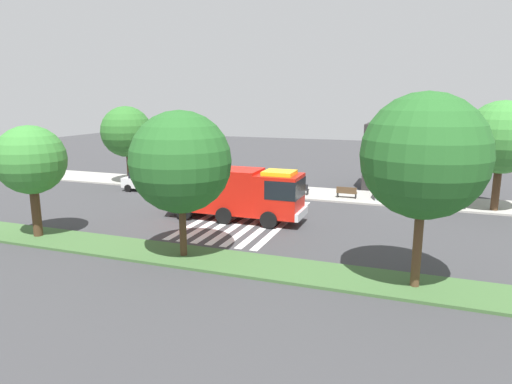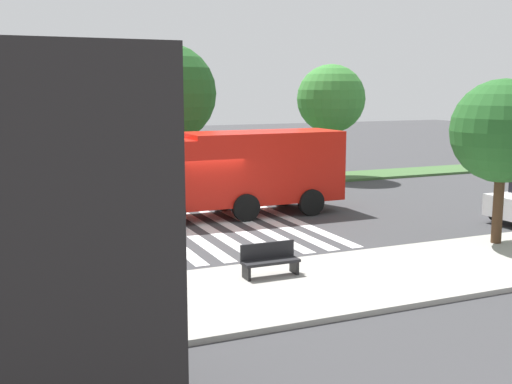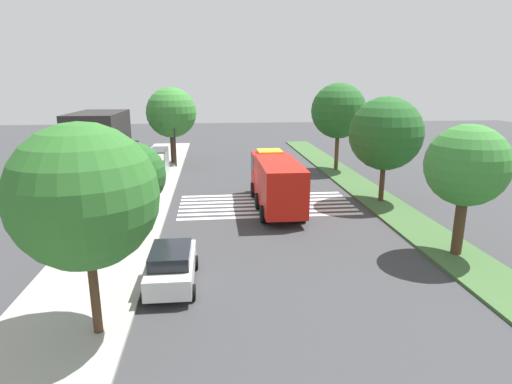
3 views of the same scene
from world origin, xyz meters
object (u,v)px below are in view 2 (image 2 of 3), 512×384
bench_near_shelter (126,277)px  median_tree_far_west (331,99)px  fire_truck (225,169)px  bench_west_of_shelter (270,260)px  median_tree_west (167,93)px  sidewalk_tree_west (503,131)px

bench_near_shelter → median_tree_far_west: (-15.28, -16.34, 3.96)m
fire_truck → median_tree_far_west: bearing=-140.7°
bench_west_of_shelter → median_tree_far_west: bearing=-124.8°
median_tree_far_west → median_tree_west: median_tree_west is taller
bench_near_shelter → bench_west_of_shelter: same height
sidewalk_tree_west → bench_near_shelter: bearing=1.7°
bench_west_of_shelter → sidewalk_tree_west: bearing=-177.5°
fire_truck → median_tree_west: 8.24m
bench_west_of_shelter → median_tree_far_west: (-11.34, -16.34, 3.96)m
median_tree_west → fire_truck: bearing=91.8°
fire_truck → sidewalk_tree_west: size_ratio=1.76×
bench_near_shelter → bench_west_of_shelter: (-3.94, 0.00, 0.00)m
sidewalk_tree_west → median_tree_west: 17.35m
sidewalk_tree_west → median_tree_far_west: bearing=-100.3°
sidewalk_tree_west → fire_truck: bearing=-52.1°
fire_truck → median_tree_west: median_tree_west is taller
fire_truck → bench_west_of_shelter: 8.99m
bench_near_shelter → bench_west_of_shelter: 3.94m
bench_west_of_shelter → median_tree_west: 16.99m
bench_near_shelter → sidewalk_tree_west: bearing=-178.3°
fire_truck → median_tree_far_west: size_ratio=1.48×
sidewalk_tree_west → median_tree_west: size_ratio=0.74×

